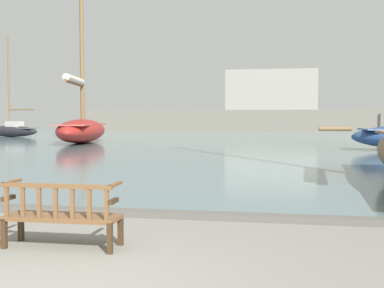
% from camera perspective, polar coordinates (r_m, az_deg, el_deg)
% --- Properties ---
extents(harbor_water, '(100.00, 80.00, 0.08)m').
position_cam_1_polar(harbor_water, '(48.66, 7.61, 1.02)').
color(harbor_water, slate).
rests_on(harbor_water, ground).
extents(quay_edge_kerb, '(40.00, 0.30, 0.12)m').
position_cam_1_polar(quay_edge_kerb, '(8.92, -5.26, -8.20)').
color(quay_edge_kerb, '#5B5954').
rests_on(quay_edge_kerb, ground).
extents(park_bench, '(1.61, 0.54, 0.92)m').
position_cam_1_polar(park_bench, '(7.00, -15.19, -8.03)').
color(park_bench, '#3D2A19').
rests_on(park_bench, ground).
extents(sailboat_far_starboard, '(4.58, 9.97, 11.64)m').
position_cam_1_polar(sailboat_far_starboard, '(34.18, -12.92, 1.83)').
color(sailboat_far_starboard, maroon).
rests_on(sailboat_far_starboard, harbor_water).
extents(sailboat_nearest_starboard, '(6.32, 3.05, 9.07)m').
position_cam_1_polar(sailboat_nearest_starboard, '(46.74, -20.67, 1.64)').
color(sailboat_nearest_starboard, black).
rests_on(sailboat_nearest_starboard, harbor_water).
extents(far_breakwater, '(43.66, 2.40, 7.60)m').
position_cam_1_polar(far_breakwater, '(59.11, 8.45, 3.67)').
color(far_breakwater, slate).
rests_on(far_breakwater, ground).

